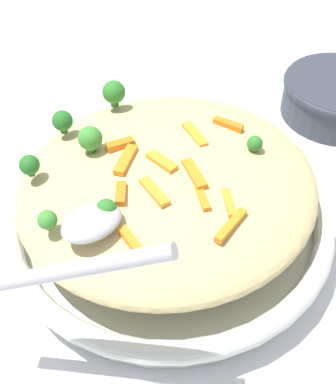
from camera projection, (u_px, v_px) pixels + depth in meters
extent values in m
plane|color=silver|center=(168.00, 234.00, 0.57)|extent=(2.40, 2.40, 0.00)
cylinder|color=silver|center=(168.00, 226.00, 0.56)|extent=(0.32, 0.32, 0.03)
torus|color=silver|center=(168.00, 211.00, 0.55)|extent=(0.35, 0.35, 0.02)
torus|color=black|center=(168.00, 208.00, 0.54)|extent=(0.34, 0.34, 0.00)
ellipsoid|color=#D1BA7A|center=(168.00, 184.00, 0.52)|extent=(0.31, 0.30, 0.07)
cube|color=orange|center=(160.00, 161.00, 0.49)|extent=(0.01, 0.04, 0.01)
cube|color=orange|center=(154.00, 192.00, 0.46)|extent=(0.01, 0.04, 0.01)
cube|color=orange|center=(121.00, 194.00, 0.46)|extent=(0.02, 0.03, 0.01)
cube|color=orange|center=(126.00, 160.00, 0.49)|extent=(0.04, 0.03, 0.01)
cube|color=orange|center=(228.00, 124.00, 0.54)|extent=(0.02, 0.03, 0.01)
cube|color=orange|center=(195.00, 135.00, 0.53)|extent=(0.02, 0.04, 0.01)
cube|color=orange|center=(229.00, 203.00, 0.46)|extent=(0.02, 0.03, 0.01)
cube|color=orange|center=(231.00, 225.00, 0.44)|extent=(0.04, 0.02, 0.01)
cube|color=orange|center=(194.00, 174.00, 0.48)|extent=(0.02, 0.04, 0.01)
cube|color=orange|center=(120.00, 144.00, 0.51)|extent=(0.03, 0.02, 0.01)
cube|color=orange|center=(131.00, 241.00, 0.43)|extent=(0.01, 0.03, 0.01)
cube|color=orange|center=(202.00, 199.00, 0.46)|extent=(0.02, 0.03, 0.01)
cylinder|color=#296820|center=(107.00, 218.00, 0.45)|extent=(0.01, 0.01, 0.01)
sphere|color=#2D7A28|center=(106.00, 209.00, 0.44)|extent=(0.02, 0.02, 0.02)
cylinder|color=#205B1C|center=(64.00, 129.00, 0.54)|extent=(0.01, 0.01, 0.01)
sphere|color=#236B23|center=(62.00, 121.00, 0.53)|extent=(0.02, 0.02, 0.02)
cylinder|color=#296820|center=(254.00, 149.00, 0.52)|extent=(0.01, 0.01, 0.00)
sphere|color=#2D7A28|center=(255.00, 143.00, 0.51)|extent=(0.02, 0.02, 0.02)
cylinder|color=#296820|center=(115.00, 102.00, 0.57)|extent=(0.01, 0.01, 0.01)
sphere|color=#2D7A28|center=(114.00, 92.00, 0.56)|extent=(0.03, 0.03, 0.03)
cylinder|color=#377928|center=(47.00, 224.00, 0.44)|extent=(0.01, 0.01, 0.00)
sphere|color=#3D8E33|center=(45.00, 217.00, 0.44)|extent=(0.02, 0.02, 0.02)
cylinder|color=#377928|center=(92.00, 149.00, 0.51)|extent=(0.01, 0.01, 0.01)
sphere|color=#3D8E33|center=(90.00, 138.00, 0.50)|extent=(0.02, 0.02, 0.02)
cylinder|color=#205B1C|center=(31.00, 172.00, 0.49)|extent=(0.01, 0.01, 0.01)
sphere|color=#236B23|center=(29.00, 165.00, 0.48)|extent=(0.02, 0.02, 0.02)
ellipsoid|color=#B7B7BC|center=(92.00, 222.00, 0.43)|extent=(0.06, 0.04, 0.02)
cylinder|color=#B7B7BC|center=(58.00, 273.00, 0.35)|extent=(0.12, 0.13, 0.09)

